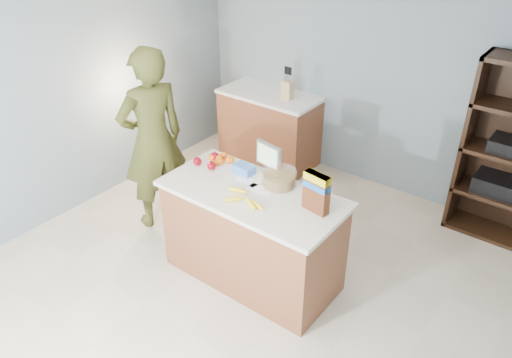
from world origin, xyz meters
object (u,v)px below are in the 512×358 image
Objects in this scene: counter_peninsula at (253,239)px; cereal_box at (317,190)px; tv at (269,157)px; person at (153,140)px.

cereal_box is (0.55, 0.08, 0.67)m from counter_peninsula.
tv is (-0.08, 0.33, 0.64)m from counter_peninsula.
counter_peninsula is at bearing -76.61° from tv.
person is (-1.32, 0.12, 0.51)m from counter_peninsula.
tv is 0.68m from cereal_box.
tv reaches higher than counter_peninsula.
counter_peninsula is 1.43m from person.
cereal_box is at bearing 8.57° from counter_peninsula.
cereal_box is (1.88, -0.04, 0.16)m from person.
tv is at bearing 103.39° from counter_peninsula.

